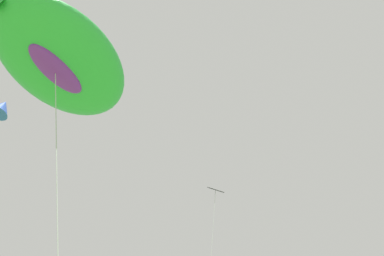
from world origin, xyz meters
The scene contains 3 objects.
big_show_kite centered at (-3.85, 10.37, 13.72)m, with size 10.97×4.16×14.40m.
small_kite_box_yellow centered at (10.00, 16.02, 19.74)m, with size 2.58×1.33×21.45m.
small_kite_triangle_green centered at (-2.31, 22.62, 23.99)m, with size 4.98×3.44×24.71m.
Camera 1 is at (-5.57, 2.75, 1.96)m, focal length 40.86 mm.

